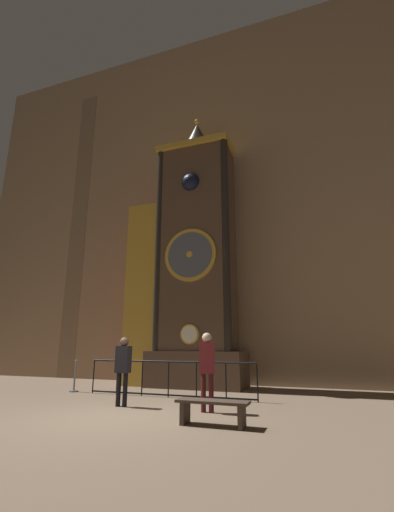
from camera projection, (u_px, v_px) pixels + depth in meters
The scene contains 8 objects.
ground_plane at pixel (116, 418), 6.91m from camera, with size 28.00×28.00×0.00m, color #75604C.
cathedral_back_wall at pixel (207, 190), 14.76m from camera, with size 24.00×0.32×15.79m.
clock_tower at pixel (186, 264), 12.86m from camera, with size 4.36×1.80×10.51m.
railing_fence at pixel (169, 377), 9.62m from camera, with size 5.05×0.05×0.98m.
visitor_near at pixel (123, 364), 8.33m from camera, with size 0.34×0.22×1.60m.
visitor_far at pixel (207, 363), 7.66m from camera, with size 0.39×0.30×1.69m.
stanchion_post at pixel (74, 381), 10.66m from camera, with size 0.28×0.28×0.95m.
visitor_bench at pixel (213, 407), 6.27m from camera, with size 1.36×0.40×0.44m.
Camera 1 is at (4.08, -6.51, 1.45)m, focal length 24.00 mm.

